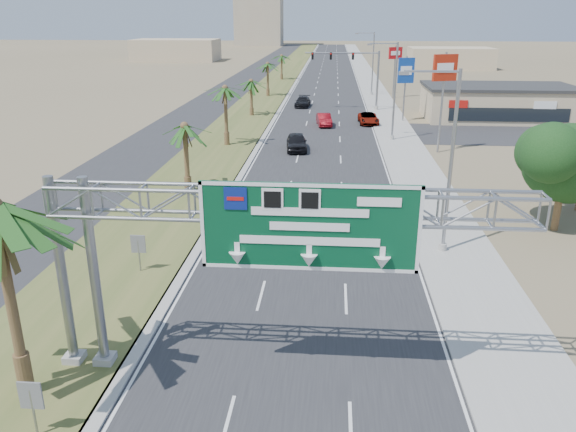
# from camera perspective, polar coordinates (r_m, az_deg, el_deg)

# --- Properties ---
(road) EXTENTS (12.00, 300.00, 0.02)m
(road) POSITION_cam_1_polar(r_m,az_deg,el_deg) (118.23, 4.08, 13.59)
(road) COLOR #28282B
(road) RESTS_ON ground
(sidewalk_right) EXTENTS (4.00, 300.00, 0.10)m
(sidewalk_right) POSITION_cam_1_polar(r_m,az_deg,el_deg) (118.45, 8.31, 13.47)
(sidewalk_right) COLOR #9E9B93
(sidewalk_right) RESTS_ON ground
(median_grass) EXTENTS (7.00, 300.00, 0.12)m
(median_grass) POSITION_cam_1_polar(r_m,az_deg,el_deg) (118.75, -0.89, 13.69)
(median_grass) COLOR #4B5A27
(median_grass) RESTS_ON ground
(opposing_road) EXTENTS (8.00, 300.00, 0.02)m
(opposing_road) POSITION_cam_1_polar(r_m,az_deg,el_deg) (119.61, -4.33, 13.65)
(opposing_road) COLOR #28282B
(opposing_road) RESTS_ON ground
(sign_gantry) EXTENTS (16.75, 1.24, 7.50)m
(sign_gantry) POSITION_cam_1_polar(r_m,az_deg,el_deg) (18.77, -2.51, -0.41)
(sign_gantry) COLOR gray
(sign_gantry) RESTS_ON ground
(palm_row_b) EXTENTS (3.99, 3.99, 5.95)m
(palm_row_b) POSITION_cam_1_polar(r_m,az_deg,el_deg) (41.67, -10.47, 8.86)
(palm_row_b) COLOR brown
(palm_row_b) RESTS_ON ground
(palm_row_c) EXTENTS (3.99, 3.99, 6.75)m
(palm_row_c) POSITION_cam_1_polar(r_m,az_deg,el_deg) (56.99, -6.42, 12.69)
(palm_row_c) COLOR brown
(palm_row_c) RESTS_ON ground
(palm_row_d) EXTENTS (3.99, 3.99, 5.45)m
(palm_row_d) POSITION_cam_1_polar(r_m,az_deg,el_deg) (74.77, -3.78, 13.45)
(palm_row_d) COLOR brown
(palm_row_d) RESTS_ON ground
(palm_row_e) EXTENTS (3.99, 3.99, 6.15)m
(palm_row_e) POSITION_cam_1_polar(r_m,az_deg,el_deg) (93.47, -2.09, 15.14)
(palm_row_e) COLOR brown
(palm_row_e) RESTS_ON ground
(palm_row_f) EXTENTS (3.99, 3.99, 5.75)m
(palm_row_f) POSITION_cam_1_polar(r_m,az_deg,el_deg) (118.30, -0.66, 15.92)
(palm_row_f) COLOR brown
(palm_row_f) RESTS_ON ground
(streetlight_near) EXTENTS (3.27, 0.44, 10.00)m
(streetlight_near) POSITION_cam_1_polar(r_m,az_deg,el_deg) (31.19, 15.80, 4.44)
(streetlight_near) COLOR gray
(streetlight_near) RESTS_ON ground
(streetlight_mid) EXTENTS (3.27, 0.44, 10.00)m
(streetlight_mid) POSITION_cam_1_polar(r_m,az_deg,el_deg) (60.39, 10.58, 11.95)
(streetlight_mid) COLOR gray
(streetlight_mid) RESTS_ON ground
(streetlight_far) EXTENTS (3.27, 0.44, 10.00)m
(streetlight_far) POSITION_cam_1_polar(r_m,az_deg,el_deg) (96.08, 8.48, 14.84)
(streetlight_far) COLOR gray
(streetlight_far) RESTS_ON ground
(signal_mast) EXTENTS (10.28, 0.71, 8.00)m
(signal_mast) POSITION_cam_1_polar(r_m,az_deg,el_deg) (80.01, 7.63, 14.05)
(signal_mast) COLOR gray
(signal_mast) RESTS_ON ground
(store_building) EXTENTS (18.00, 10.00, 4.00)m
(store_building) POSITION_cam_1_polar(r_m,az_deg,el_deg) (77.18, 20.54, 10.66)
(store_building) COLOR tan
(store_building) RESTS_ON ground
(oak_near) EXTENTS (4.50, 4.50, 6.80)m
(oak_near) POSITION_cam_1_polar(r_m,az_deg,el_deg) (37.17, 26.41, 5.25)
(oak_near) COLOR brown
(oak_near) RESTS_ON ground
(median_signback_a) EXTENTS (0.75, 0.08, 2.08)m
(median_signback_a) POSITION_cam_1_polar(r_m,az_deg,el_deg) (19.66, -24.63, -16.59)
(median_signback_a) COLOR gray
(median_signback_a) RESTS_ON ground
(median_signback_b) EXTENTS (0.75, 0.08, 2.08)m
(median_signback_b) POSITION_cam_1_polar(r_m,az_deg,el_deg) (29.48, -14.96, -3.03)
(median_signback_b) COLOR gray
(median_signback_b) RESTS_ON ground
(tower_distant) EXTENTS (20.00, 16.00, 35.00)m
(tower_distant) POSITION_cam_1_polar(r_m,az_deg,el_deg) (259.74, -2.98, 20.78)
(tower_distant) COLOR tan
(tower_distant) RESTS_ON ground
(building_distant_left) EXTENTS (24.00, 14.00, 6.00)m
(building_distant_left) POSITION_cam_1_polar(r_m,az_deg,el_deg) (174.06, -11.29, 16.21)
(building_distant_left) COLOR tan
(building_distant_left) RESTS_ON ground
(building_distant_right) EXTENTS (20.00, 12.00, 5.00)m
(building_distant_right) POSITION_cam_1_polar(r_m,az_deg,el_deg) (150.69, 16.15, 15.16)
(building_distant_right) COLOR tan
(building_distant_right) RESTS_ON ground
(car_left_lane) EXTENTS (2.39, 5.00, 1.65)m
(car_left_lane) POSITION_cam_1_polar(r_m,az_deg,el_deg) (55.34, 0.87, 7.51)
(car_left_lane) COLOR black
(car_left_lane) RESTS_ON ground
(car_mid_lane) EXTENTS (2.11, 4.57, 1.45)m
(car_mid_lane) POSITION_cam_1_polar(r_m,az_deg,el_deg) (68.24, 3.68, 9.72)
(car_mid_lane) COLOR maroon
(car_mid_lane) RESTS_ON ground
(car_right_lane) EXTENTS (2.49, 5.00, 1.36)m
(car_right_lane) POSITION_cam_1_polar(r_m,az_deg,el_deg) (69.97, 8.16, 9.78)
(car_right_lane) COLOR gray
(car_right_lane) RESTS_ON ground
(car_far) EXTENTS (2.28, 5.01, 1.42)m
(car_far) POSITION_cam_1_polar(r_m,az_deg,el_deg) (82.87, 1.50, 11.51)
(car_far) COLOR black
(car_far) RESTS_ON ground
(pole_sign_red_near) EXTENTS (2.35, 1.12, 9.37)m
(pole_sign_red_near) POSITION_cam_1_polar(r_m,az_deg,el_deg) (55.46, 15.62, 13.73)
(pole_sign_red_near) COLOR gray
(pole_sign_red_near) RESTS_ON ground
(pole_sign_blue) EXTENTS (2.02, 0.74, 7.90)m
(pole_sign_blue) POSITION_cam_1_polar(r_m,az_deg,el_deg) (71.99, 11.89, 14.01)
(pole_sign_blue) COLOR gray
(pole_sign_blue) RESTS_ON ground
(pole_sign_red_far) EXTENTS (2.16, 1.07, 8.06)m
(pole_sign_red_far) POSITION_cam_1_polar(r_m,az_deg,el_deg) (93.07, 10.84, 15.58)
(pole_sign_red_far) COLOR gray
(pole_sign_red_far) RESTS_ON ground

